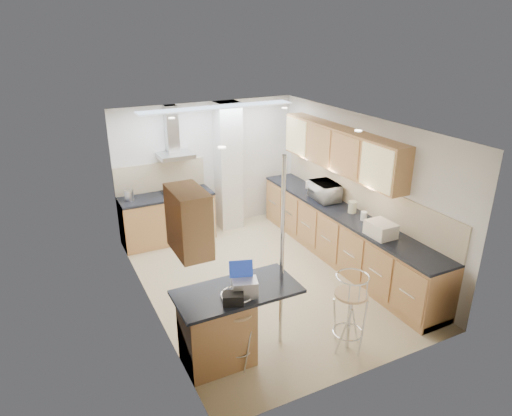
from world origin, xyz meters
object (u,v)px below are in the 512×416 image
microwave (325,191)px  bread_bin (381,229)px  laptop (245,288)px  bar_stool_end (350,312)px  bar_stool_near (238,329)px

microwave → bread_bin: 1.62m
laptop → bread_bin: same height
laptop → bar_stool_end: (1.26, -0.35, -0.51)m
microwave → bread_bin: size_ratio=1.39×
laptop → bar_stool_end: bearing=2.4°
laptop → bread_bin: bearing=30.8°
bread_bin → microwave: bearing=85.3°
bar_stool_near → bread_bin: bearing=35.3°
microwave → bar_stool_end: 2.92m
microwave → laptop: bearing=133.9°
microwave → bread_bin: (-0.13, -1.62, -0.05)m
bar_stool_end → bar_stool_near: bearing=87.4°
bar_stool_end → microwave: bearing=-15.6°
bar_stool_end → bread_bin: (1.22, 0.92, 0.50)m
laptop → microwave: bearing=58.0°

